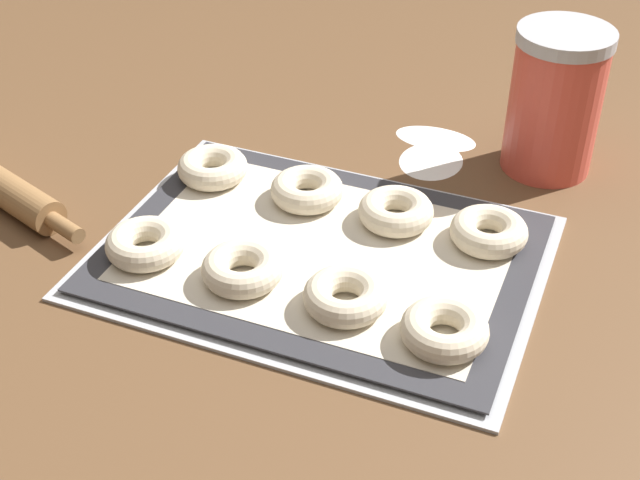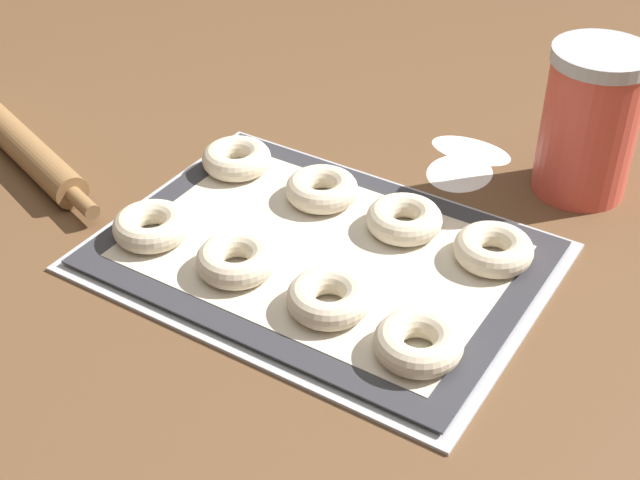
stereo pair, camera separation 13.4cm
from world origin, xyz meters
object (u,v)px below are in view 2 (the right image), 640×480
(bagel_front_far_left, at_px, (151,226))
(flour_canister, at_px, (590,122))
(bagel_front_mid_left, at_px, (236,260))
(bagel_back_mid_left, at_px, (322,189))
(bagel_front_mid_right, at_px, (329,298))
(bagel_front_far_right, at_px, (418,343))
(bagel_back_mid_right, at_px, (404,219))
(bagel_back_far_left, at_px, (237,159))
(baking_tray, at_px, (320,256))
(bagel_back_far_right, at_px, (493,249))
(rolling_pin, at_px, (17,140))

(bagel_front_far_left, xyz_separation_m, flour_canister, (0.36, 0.36, 0.07))
(bagel_front_mid_left, relative_size, bagel_back_mid_left, 1.00)
(bagel_front_mid_right, distance_m, flour_canister, 0.39)
(bagel_front_far_right, height_order, bagel_back_mid_right, same)
(bagel_front_mid_left, xyz_separation_m, bagel_back_mid_right, (0.11, 0.16, 0.00))
(bagel_back_far_left, bearing_deg, baking_tray, -26.55)
(bagel_front_mid_left, bearing_deg, flour_canister, 55.83)
(bagel_back_far_right, height_order, rolling_pin, rolling_pin)
(baking_tray, distance_m, bagel_front_mid_left, 0.10)
(bagel_front_far_left, xyz_separation_m, bagel_front_mid_right, (0.23, -0.00, 0.00))
(bagel_back_mid_right, bearing_deg, flour_canister, 57.02)
(bagel_front_far_left, xyz_separation_m, bagel_back_mid_left, (0.12, 0.16, 0.00))
(bagel_front_mid_right, bearing_deg, bagel_front_mid_left, 179.53)
(bagel_front_far_left, distance_m, bagel_back_far_right, 0.37)
(bagel_back_mid_right, height_order, flour_canister, flour_canister)
(bagel_front_far_left, height_order, bagel_front_mid_right, same)
(bagel_back_mid_right, bearing_deg, bagel_front_far_left, -145.17)
(bagel_front_far_right, height_order, rolling_pin, rolling_pin)
(bagel_back_far_left, relative_size, rolling_pin, 0.21)
(bagel_front_far_right, bearing_deg, bagel_front_far_left, 178.16)
(baking_tray, height_order, bagel_back_far_right, bagel_back_far_right)
(bagel_front_far_right, bearing_deg, bagel_back_mid_right, 121.49)
(bagel_front_mid_left, relative_size, rolling_pin, 0.21)
(bagel_front_mid_right, height_order, bagel_back_mid_right, same)
(bagel_back_mid_left, distance_m, bagel_back_far_right, 0.22)
(bagel_back_mid_right, distance_m, rolling_pin, 0.52)
(baking_tray, bearing_deg, bagel_back_mid_left, 120.87)
(bagel_back_mid_left, bearing_deg, bagel_back_mid_right, -1.50)
(bagel_front_mid_left, relative_size, bagel_front_far_right, 1.00)
(baking_tray, height_order, bagel_back_mid_left, bagel_back_mid_left)
(baking_tray, distance_m, rolling_pin, 0.45)
(bagel_front_mid_right, distance_m, bagel_back_mid_right, 0.16)
(flour_canister, bearing_deg, bagel_front_far_right, -94.18)
(bagel_back_far_left, bearing_deg, bagel_front_far_right, -27.36)
(bagel_back_far_left, xyz_separation_m, flour_canister, (0.37, 0.20, 0.07))
(bagel_front_far_right, bearing_deg, bagel_back_far_right, 89.43)
(bagel_back_far_right, distance_m, flour_canister, 0.21)
(bagel_back_mid_left, bearing_deg, bagel_front_far_left, -126.34)
(baking_tray, xyz_separation_m, bagel_back_mid_left, (-0.05, 0.09, 0.02))
(bagel_back_mid_left, bearing_deg, bagel_back_far_left, 178.98)
(bagel_front_far_right, relative_size, bagel_back_mid_left, 1.00)
(baking_tray, height_order, flour_canister, flour_canister)
(bagel_front_mid_left, xyz_separation_m, rolling_pin, (-0.39, 0.06, -0.00))
(bagel_front_mid_right, bearing_deg, baking_tray, 127.25)
(bagel_front_far_right, distance_m, flour_canister, 0.38)
(bagel_front_far_left, bearing_deg, bagel_front_far_right, -1.84)
(baking_tray, distance_m, bagel_back_far_right, 0.19)
(rolling_pin, bearing_deg, bagel_back_mid_left, 14.87)
(bagel_back_far_left, height_order, bagel_back_far_right, same)
(bagel_front_mid_right, bearing_deg, bagel_back_far_left, 144.88)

